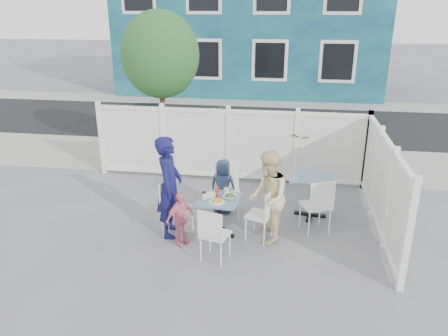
# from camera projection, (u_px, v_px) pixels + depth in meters

# --- Properties ---
(ground) EXTENTS (80.00, 80.00, 0.00)m
(ground) POSITION_uv_depth(u_px,v_px,m) (203.00, 231.00, 7.54)
(ground) COLOR slate
(near_sidewalk) EXTENTS (24.00, 2.60, 0.01)m
(near_sidewalk) POSITION_uv_depth(u_px,v_px,m) (232.00, 159.00, 11.05)
(near_sidewalk) COLOR gray
(near_sidewalk) RESTS_ON ground
(street) EXTENTS (24.00, 5.00, 0.01)m
(street) POSITION_uv_depth(u_px,v_px,m) (247.00, 122.00, 14.47)
(street) COLOR black
(street) RESTS_ON ground
(far_sidewalk) EXTENTS (24.00, 1.60, 0.01)m
(far_sidewalk) POSITION_uv_depth(u_px,v_px,m) (255.00, 102.00, 17.34)
(far_sidewalk) COLOR gray
(far_sidewalk) RESTS_ON ground
(building) EXTENTS (11.00, 6.00, 6.00)m
(building) POSITION_uv_depth(u_px,v_px,m) (252.00, 20.00, 19.49)
(building) COLOR #13384D
(building) RESTS_ON ground
(fence_back) EXTENTS (5.86, 0.08, 1.60)m
(fence_back) POSITION_uv_depth(u_px,v_px,m) (228.00, 146.00, 9.46)
(fence_back) COLOR white
(fence_back) RESTS_ON ground
(fence_right) EXTENTS (0.08, 3.66, 1.60)m
(fence_right) POSITION_uv_depth(u_px,v_px,m) (382.00, 187.00, 7.39)
(fence_right) COLOR white
(fence_right) RESTS_ON ground
(tree) EXTENTS (1.80, 1.62, 3.59)m
(tree) POSITION_uv_depth(u_px,v_px,m) (160.00, 55.00, 9.90)
(tree) COLOR #382316
(tree) RESTS_ON ground
(utility_cabinet) EXTENTS (0.69, 0.52, 1.20)m
(utility_cabinet) POSITION_uv_depth(u_px,v_px,m) (147.00, 130.00, 11.34)
(utility_cabinet) COLOR yellow
(utility_cabinet) RESTS_ON ground
(potted_shrub_a) EXTENTS (1.23, 1.23, 1.55)m
(potted_shrub_a) POSITION_uv_depth(u_px,v_px,m) (212.00, 137.00, 10.18)
(potted_shrub_a) COLOR #225329
(potted_shrub_a) RESTS_ON ground
(potted_shrub_b) EXTENTS (1.74, 1.77, 1.49)m
(potted_shrub_b) POSITION_uv_depth(u_px,v_px,m) (301.00, 143.00, 9.81)
(potted_shrub_b) COLOR #225329
(potted_shrub_b) RESTS_ON ground
(main_table) EXTENTS (0.70, 0.70, 0.69)m
(main_table) POSITION_uv_depth(u_px,v_px,m) (219.00, 207.00, 7.21)
(main_table) COLOR #3C5E79
(main_table) RESTS_ON ground
(spare_table) EXTENTS (0.83, 0.83, 0.78)m
(spare_table) POSITION_uv_depth(u_px,v_px,m) (312.00, 186.00, 7.89)
(spare_table) COLOR #3C5E79
(spare_table) RESTS_ON ground
(chair_left) EXTENTS (0.52, 0.53, 0.96)m
(chair_left) POSITION_uv_depth(u_px,v_px,m) (173.00, 203.00, 7.31)
(chair_left) COLOR white
(chair_left) RESTS_ON ground
(chair_right) EXTENTS (0.50, 0.51, 0.89)m
(chair_right) POSITION_uv_depth(u_px,v_px,m) (264.00, 212.00, 7.10)
(chair_right) COLOR white
(chair_right) RESTS_ON ground
(chair_back) EXTENTS (0.51, 0.50, 0.96)m
(chair_back) POSITION_uv_depth(u_px,v_px,m) (227.00, 186.00, 8.00)
(chair_back) COLOR white
(chair_back) RESTS_ON ground
(chair_near) EXTENTS (0.48, 0.48, 0.87)m
(chair_near) POSITION_uv_depth(u_px,v_px,m) (213.00, 232.00, 6.49)
(chair_near) COLOR white
(chair_near) RESTS_ON ground
(chair_spare) EXTENTS (0.58, 0.57, 0.98)m
(chair_spare) POSITION_uv_depth(u_px,v_px,m) (318.00, 202.00, 7.30)
(chair_spare) COLOR white
(chair_spare) RESTS_ON ground
(man) EXTENTS (0.46, 0.66, 1.73)m
(man) POSITION_uv_depth(u_px,v_px,m) (169.00, 187.00, 7.17)
(man) COLOR #121348
(man) RESTS_ON ground
(woman) EXTENTS (0.70, 0.83, 1.53)m
(woman) POSITION_uv_depth(u_px,v_px,m) (268.00, 197.00, 7.02)
(woman) COLOR #DEBE4C
(woman) RESTS_ON ground
(boy) EXTENTS (0.57, 0.43, 1.04)m
(boy) POSITION_uv_depth(u_px,v_px,m) (223.00, 186.00, 8.07)
(boy) COLOR #21344D
(boy) RESTS_ON ground
(toddler) EXTENTS (0.51, 0.55, 0.91)m
(toddler) POSITION_uv_depth(u_px,v_px,m) (180.00, 219.00, 6.99)
(toddler) COLOR pink
(toddler) RESTS_ON ground
(plate_main) EXTENTS (0.25, 0.25, 0.02)m
(plate_main) POSITION_uv_depth(u_px,v_px,m) (217.00, 202.00, 7.03)
(plate_main) COLOR white
(plate_main) RESTS_ON main_table
(plate_side) EXTENTS (0.22, 0.22, 0.01)m
(plate_side) POSITION_uv_depth(u_px,v_px,m) (210.00, 195.00, 7.28)
(plate_side) COLOR white
(plate_side) RESTS_ON main_table
(salad_bowl) EXTENTS (0.22, 0.22, 0.06)m
(salad_bowl) POSITION_uv_depth(u_px,v_px,m) (230.00, 197.00, 7.16)
(salad_bowl) COLOR white
(salad_bowl) RESTS_ON main_table
(coffee_cup_a) EXTENTS (0.07, 0.07, 0.11)m
(coffee_cup_a) POSITION_uv_depth(u_px,v_px,m) (204.00, 196.00, 7.12)
(coffee_cup_a) COLOR beige
(coffee_cup_a) RESTS_ON main_table
(coffee_cup_b) EXTENTS (0.08, 0.08, 0.12)m
(coffee_cup_b) POSITION_uv_depth(u_px,v_px,m) (226.00, 190.00, 7.35)
(coffee_cup_b) COLOR beige
(coffee_cup_b) RESTS_ON main_table
(ketchup_bottle) EXTENTS (0.05, 0.05, 0.17)m
(ketchup_bottle) POSITION_uv_depth(u_px,v_px,m) (217.00, 192.00, 7.18)
(ketchup_bottle) COLOR red
(ketchup_bottle) RESTS_ON main_table
(salt_shaker) EXTENTS (0.03, 0.03, 0.07)m
(salt_shaker) POSITION_uv_depth(u_px,v_px,m) (217.00, 191.00, 7.35)
(salt_shaker) COLOR white
(salt_shaker) RESTS_ON main_table
(pepper_shaker) EXTENTS (0.03, 0.03, 0.07)m
(pepper_shaker) POSITION_uv_depth(u_px,v_px,m) (218.00, 190.00, 7.40)
(pepper_shaker) COLOR black
(pepper_shaker) RESTS_ON main_table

